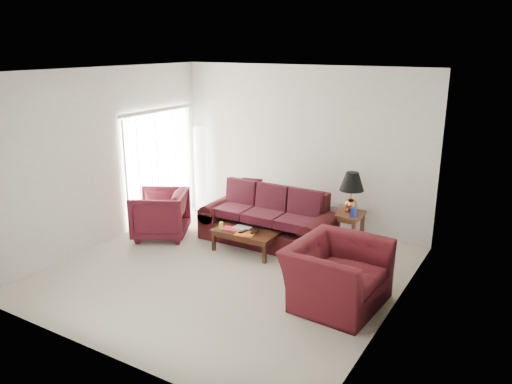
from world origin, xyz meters
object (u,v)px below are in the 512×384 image
floor_lamp (200,169)px  armchair_right (337,274)px  end_table (346,228)px  armchair_left (160,214)px  coffee_table (246,241)px  sofa (266,217)px

floor_lamp → armchair_right: (3.91, -2.23, -0.47)m
end_table → armchair_left: 3.30m
floor_lamp → armchair_left: floor_lamp is taller
end_table → armchair_right: 2.13m
armchair_left → coffee_table: size_ratio=0.87×
sofa → armchair_right: 2.32m
sofa → armchair_right: bearing=-33.5°
armchair_right → coffee_table: armchair_right is taller
end_table → coffee_table: bearing=-137.4°
sofa → coffee_table: sofa is taller
armchair_right → armchair_left: bearing=84.1°
end_table → floor_lamp: (-3.26, 0.20, 0.60)m
end_table → armchair_left: bearing=-154.9°
sofa → floor_lamp: 2.26m
coffee_table → armchair_right: bearing=-34.5°
armchair_left → end_table: bearing=86.8°
coffee_table → end_table: bearing=31.3°
armchair_right → coffee_table: (-1.95, 0.83, -0.23)m
floor_lamp → sofa: bearing=-22.6°
coffee_table → floor_lamp: bearing=133.3°
end_table → armchair_right: armchair_right is taller
armchair_left → armchair_right: 3.68m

